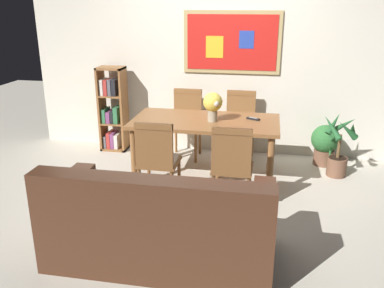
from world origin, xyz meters
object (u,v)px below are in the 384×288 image
Objects in this scene: dining_chair_far_left at (186,118)px; potted_ivy at (325,143)px; dining_chair_far_right at (240,120)px; leather_couch at (160,227)px; tv_remote at (253,119)px; dining_chair_near_left at (157,156)px; potted_palm at (339,150)px; bookshelf at (112,111)px; flower_vase at (213,104)px; dining_table at (205,127)px; dining_chair_near_right at (232,162)px.

potted_ivy is at bearing -0.24° from dining_chair_far_left.
dining_chair_far_right reaches higher than leather_couch.
potted_ivy is 1.20m from tv_remote.
potted_palm is (1.94, 1.12, -0.21)m from dining_chair_near_left.
bookshelf is 1.80m from flower_vase.
bookshelf is (-1.35, 2.52, 0.24)m from leather_couch.
bookshelf reaches higher than dining_chair_near_left.
dining_chair_far_left reaches higher than leather_couch.
dining_chair_far_right is (0.73, 1.50, 0.00)m from dining_chair_near_left.
dining_chair_far_right is 0.72m from dining_chair_far_left.
dining_chair_far_right is 2.52m from leather_couch.
bookshelf is at bearing 178.58° from potted_ivy.
potted_palm reaches higher than dining_table.
bookshelf is 2.12m from tv_remote.
flower_vase is 2.07× the size of tv_remote.
dining_chair_near_left is at bearing -115.80° from dining_chair_far_right.
leather_couch is at bearing -116.92° from dining_chair_near_right.
dining_chair_near_left reaches higher than tv_remote.
dining_chair_near_left is at bearing 178.56° from dining_chair_near_right.
leather_couch is (-0.45, -2.47, -0.22)m from dining_chair_far_right.
bookshelf reaches higher than dining_table.
flower_vase reaches higher than dining_chair_far_right.
dining_chair_near_right is at bearing 63.08° from leather_couch.
dining_chair_far_right is at bearing 162.59° from potted_palm.
bookshelf reaches higher than dining_chair_far_left.
potted_palm is at bearing 51.44° from leather_couch.
bookshelf is (-1.83, 1.57, 0.02)m from dining_chair_near_right.
potted_ivy is (1.55, 2.45, -0.02)m from leather_couch.
tv_remote reaches higher than dining_table.
potted_palm is (1.56, 0.39, -0.32)m from dining_table.
dining_chair_near_left is 1.71× the size of potted_ivy.
dining_chair_near_right is (0.38, -0.75, -0.11)m from dining_table.
flower_vase is (0.46, -0.80, 0.40)m from dining_chair_far_left.
tv_remote is (0.16, 0.86, 0.21)m from dining_chair_near_right.
dining_chair_near_left is (-0.38, -0.73, -0.11)m from dining_table.
potted_palm is (1.18, 1.14, -0.21)m from dining_chair_near_right.
bookshelf is at bearing 171.92° from potted_palm.
leather_couch is 2.90m from potted_ivy.
potted_palm is at bearing 43.89° from dining_chair_near_right.
dining_chair_near_left is at bearing -124.38° from flower_vase.
dining_chair_near_right is at bearing -125.59° from potted_ivy.
potted_ivy is at bearing 107.79° from potted_palm.
dining_table is 0.86m from dining_chair_far_right.
potted_palm is (1.22, -0.38, -0.21)m from dining_chair_far_right.
dining_table is 1.84× the size of dining_chair_near_left.
dining_chair_near_left is 0.77× the size of bookshelf.
flower_vase is (1.54, -0.86, 0.38)m from bookshelf.
dining_chair_far_left is at bearing 116.69° from dining_chair_near_right.
leather_couch is 3.39× the size of potted_ivy.
dining_table is 2.16× the size of potted_palm.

